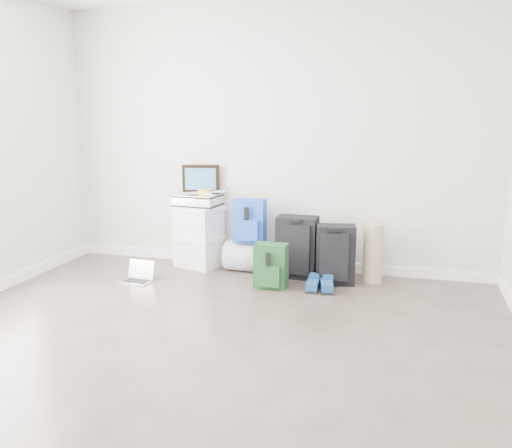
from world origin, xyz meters
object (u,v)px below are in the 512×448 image
(boxes_stack, at_px, (199,236))
(duffel_bag, at_px, (250,256))
(briefcase, at_px, (198,200))
(carry_on, at_px, (335,255))
(large_suitcase, at_px, (297,247))
(laptop, at_px, (138,276))

(boxes_stack, relative_size, duffel_bag, 1.27)
(briefcase, bearing_deg, carry_on, -1.72)
(boxes_stack, distance_m, duffel_bag, 0.61)
(boxes_stack, distance_m, carry_on, 1.50)
(large_suitcase, relative_size, carry_on, 1.08)
(boxes_stack, height_order, carry_on, boxes_stack)
(boxes_stack, bearing_deg, duffel_bag, 12.35)
(briefcase, bearing_deg, laptop, -112.95)
(large_suitcase, height_order, laptop, large_suitcase)
(boxes_stack, distance_m, laptop, 0.81)
(duffel_bag, bearing_deg, boxes_stack, -179.62)
(boxes_stack, relative_size, briefcase, 1.48)
(large_suitcase, height_order, carry_on, large_suitcase)
(boxes_stack, xyz_separation_m, briefcase, (0.00, -0.00, 0.39))
(duffel_bag, xyz_separation_m, laptop, (-0.96, -0.62, -0.11))
(large_suitcase, xyz_separation_m, carry_on, (0.40, -0.11, -0.02))
(briefcase, distance_m, carry_on, 1.56)
(briefcase, bearing_deg, boxes_stack, 96.84)
(boxes_stack, relative_size, large_suitcase, 1.06)
(duffel_bag, relative_size, large_suitcase, 0.84)
(large_suitcase, bearing_deg, carry_on, -13.59)
(briefcase, bearing_deg, duffel_bag, 2.99)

